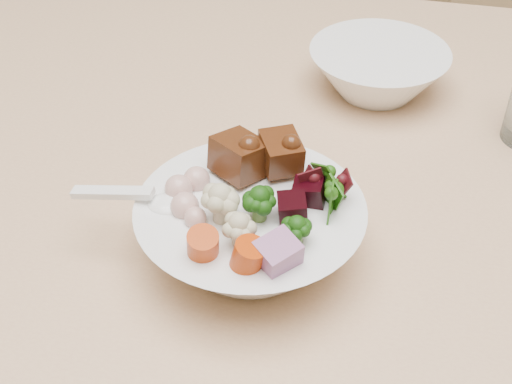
% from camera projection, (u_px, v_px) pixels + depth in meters
% --- Properties ---
extents(dining_table, '(1.74, 1.12, 0.77)m').
position_uv_depth(dining_table, '(499.00, 262.00, 0.76)').
color(dining_table, '#DEB283').
rests_on(dining_table, ground).
extents(food_bowl, '(0.20, 0.20, 0.11)m').
position_uv_depth(food_bowl, '(252.00, 227.00, 0.63)').
color(food_bowl, white).
rests_on(food_bowl, dining_table).
extents(soup_spoon, '(0.11, 0.04, 0.02)m').
position_uv_depth(soup_spoon, '(154.00, 202.00, 0.62)').
color(soup_spoon, white).
rests_on(soup_spoon, food_bowl).
extents(side_bowl, '(0.17, 0.17, 0.06)m').
position_uv_depth(side_bowl, '(378.00, 71.00, 0.86)').
color(side_bowl, white).
rests_on(side_bowl, dining_table).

